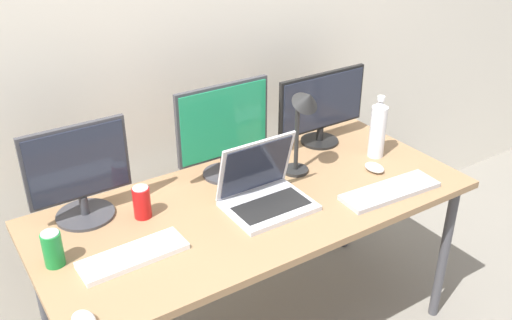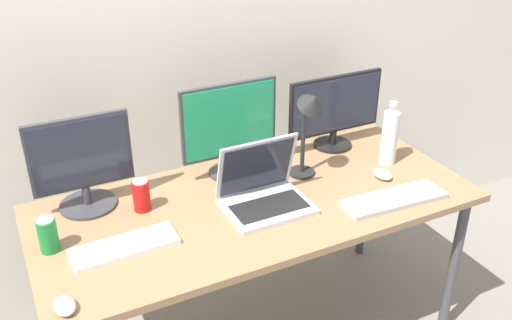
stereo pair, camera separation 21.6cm
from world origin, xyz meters
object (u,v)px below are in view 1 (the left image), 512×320
Objects in this scene: monitor_center at (224,128)px; mouse_by_laptop at (84,320)px; monitor_left at (79,173)px; water_bottle at (378,129)px; keyboard_aux at (390,191)px; soda_can_near_keyboard at (53,249)px; mouse_by_keyboard at (374,168)px; work_desk at (256,213)px; laptop_silver at (264,191)px; desk_lamp at (304,116)px; soda_can_by_laptop at (142,202)px; keyboard_main at (133,256)px; monitor_right at (322,106)px.

monitor_center is 4.49× the size of mouse_by_laptop.
water_bottle is at bearing -10.29° from monitor_left.
monitor_center reaches higher than keyboard_aux.
monitor_center is 3.31× the size of soda_can_near_keyboard.
monitor_left is at bearing 160.86° from mouse_by_keyboard.
work_desk is 4.05× the size of keyboard_aux.
soda_can_near_keyboard is (-0.78, 0.03, 0.12)m from work_desk.
work_desk is 0.55m from keyboard_aux.
water_bottle is 2.28× the size of soda_can_near_keyboard.
monitor_center is 0.98× the size of keyboard_aux.
water_bottle is (0.18, 0.27, 0.12)m from keyboard_aux.
work_desk is at bearing 104.96° from laptop_silver.
monitor_left is at bearing 154.24° from laptop_silver.
desk_lamp reaches higher than water_bottle.
water_bottle reaches higher than soda_can_by_laptop.
desk_lamp reaches higher than laptop_silver.
laptop_silver is 0.79× the size of desk_lamp.
monitor_center is 0.46m from soda_can_by_laptop.
soda_can_near_keyboard is at bearing -178.32° from desk_lamp.
monitor_center is 0.98m from mouse_by_laptop.
work_desk is at bearing -90.66° from monitor_center.
mouse_by_keyboard is (1.10, 0.00, 0.01)m from keyboard_main.
mouse_by_keyboard is at bearing -86.59° from monitor_right.
monitor_center reaches higher than mouse_by_keyboard.
keyboard_main is at bearing -81.09° from monitor_left.
monitor_left is at bearing 158.35° from keyboard_aux.
water_bottle reaches higher than soda_can_near_keyboard.
mouse_by_laptop is 0.23× the size of desk_lamp.
work_desk is at bearing -2.10° from soda_can_near_keyboard.
keyboard_main is (-0.56, -0.04, -0.05)m from laptop_silver.
monitor_left is 1.17× the size of laptop_silver.
keyboard_aux is 1.27m from mouse_by_laptop.
keyboard_aux is (1.03, -0.17, 0.00)m from keyboard_main.
keyboard_main is at bearing 177.06° from mouse_by_keyboard.
water_bottle reaches higher than keyboard_aux.
mouse_by_laptop is at bearing -159.29° from work_desk.
mouse_by_keyboard is 1.36m from mouse_by_laptop.
laptop_silver is 0.52m from keyboard_aux.
soda_can_near_keyboard is (-1.44, 0.00, -0.07)m from water_bottle.
mouse_by_laptop reaches higher than keyboard_main.
monitor_right is 1.15× the size of desk_lamp.
work_desk is 5.35× the size of laptop_silver.
mouse_by_keyboard is at bearing -30.06° from monitor_center.
monitor_center reaches higher than work_desk.
water_bottle is at bearing -62.99° from monitor_right.
work_desk is 0.43m from desk_lamp.
mouse_by_laptop is at bearing -173.83° from mouse_by_keyboard.
monitor_right is 0.39m from mouse_by_keyboard.
monitor_right is 0.97m from soda_can_by_laptop.
monitor_center is 4.42× the size of mouse_by_keyboard.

